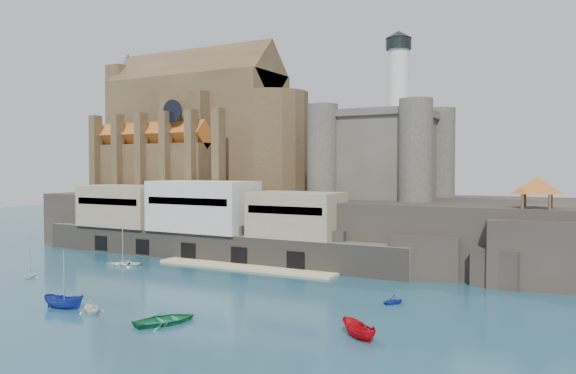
# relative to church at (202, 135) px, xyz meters

# --- Properties ---
(ground) EXTENTS (300.00, 300.00, 0.00)m
(ground) POSITION_rel_church_xyz_m (24.13, -41.85, -22.13)
(ground) COLOR #194154
(ground) RESTS_ON ground
(promontory) EXTENTS (100.00, 36.00, 10.00)m
(promontory) POSITION_rel_church_xyz_m (23.94, -2.48, -17.20)
(promontory) COLOR black
(promontory) RESTS_ON ground
(quay) EXTENTS (70.00, 12.00, 13.05)m
(quay) POSITION_rel_church_xyz_m (13.94, -18.78, -16.06)
(quay) COLOR #5D564A
(quay) RESTS_ON ground
(church) EXTENTS (47.00, 25.93, 30.51)m
(church) POSITION_rel_church_xyz_m (0.00, 0.00, 0.00)
(church) COLOR #4D3B24
(church) RESTS_ON promontory
(castle_keep) EXTENTS (21.20, 21.20, 29.30)m
(castle_keep) POSITION_rel_church_xyz_m (40.21, -0.78, -3.81)
(castle_keep) COLOR #4B453B
(castle_keep) RESTS_ON promontory
(rock_outcrop) EXTENTS (14.50, 10.50, 8.70)m
(rock_outcrop) POSITION_rel_church_xyz_m (66.13, -16.01, -18.11)
(rock_outcrop) COLOR black
(rock_outcrop) RESTS_ON ground
(pavilion) EXTENTS (6.40, 6.40, 5.40)m
(pavilion) POSITION_rel_church_xyz_m (66.13, -15.85, -9.40)
(pavilion) COLOR #4D3B24
(pavilion) RESTS_ON rock_outcrop
(boat_1) EXTENTS (2.95, 3.46, 3.43)m
(boat_1) POSITION_rel_church_xyz_m (26.15, -53.58, -22.13)
(boat_1) COLOR white
(boat_1) RESTS_ON ground
(boat_2) EXTENTS (2.23, 2.19, 4.96)m
(boat_2) POSITION_rel_church_xyz_m (22.13, -53.68, -22.13)
(boat_2) COLOR navy
(boat_2) RESTS_ON ground
(boat_3) EXTENTS (4.60, 3.18, 6.29)m
(boat_3) POSITION_rel_church_xyz_m (35.78, -52.93, -22.13)
(boat_3) COLOR #1D7D48
(boat_3) RESTS_ON ground
(boat_4) EXTENTS (2.73, 2.13, 2.77)m
(boat_4) POSITION_rel_church_xyz_m (4.02, -44.34, -22.13)
(boat_4) COLOR white
(boat_4) RESTS_ON ground
(boat_5) EXTENTS (2.46, 2.45, 4.61)m
(boat_5) POSITION_rel_church_xyz_m (54.13, -48.24, -22.13)
(boat_5) COLOR #BD0610
(boat_5) RESTS_ON ground
(boat_6) EXTENTS (2.58, 4.08, 5.53)m
(boat_6) POSITION_rel_church_xyz_m (8.27, -31.15, -22.13)
(boat_6) COLOR white
(boat_6) RESTS_ON ground
(boat_7) EXTENTS (2.73, 2.50, 2.71)m
(boat_7) POSITION_rel_church_xyz_m (52.97, -34.75, -22.13)
(boat_7) COLOR #1B3199
(boat_7) RESTS_ON ground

